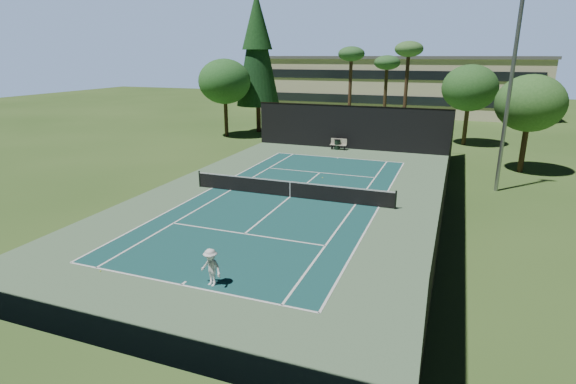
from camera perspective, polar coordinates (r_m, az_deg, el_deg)
name	(u,v)px	position (r m, az deg, el deg)	size (l,w,h in m)	color
ground	(290,197)	(27.75, 0.25, -0.66)	(160.00, 160.00, 0.00)	#355620
apron_slab	(290,197)	(27.75, 0.25, -0.65)	(18.00, 32.00, 0.01)	#557753
court_surface	(290,197)	(27.74, 0.25, -0.64)	(10.97, 23.77, 0.01)	#164947
court_lines	(290,197)	(27.74, 0.25, -0.62)	(11.07, 23.87, 0.01)	white
tennis_net	(290,189)	(27.58, 0.25, 0.44)	(12.90, 0.10, 1.10)	black
fence	(290,165)	(27.27, 0.30, 3.40)	(18.04, 32.05, 4.03)	black
player	(211,267)	(17.40, -9.76, -9.42)	(0.97, 0.56, 1.50)	white
tennis_ball_a	(100,271)	(19.98, -22.72, -9.24)	(0.06, 0.06, 0.06)	#DFF638
tennis_ball_b	(250,185)	(30.33, -4.84, 0.88)	(0.06, 0.06, 0.06)	#BCD02F
tennis_ball_c	(323,178)	(32.13, 4.42, 1.82)	(0.07, 0.07, 0.07)	#D4E534
tennis_ball_d	(260,173)	(33.46, -3.60, 2.45)	(0.07, 0.07, 0.07)	#C2D931
park_bench	(339,144)	(42.11, 6.44, 6.11)	(1.50, 0.45, 1.02)	#BBB29B
trash_bin	(337,144)	(42.10, 6.26, 6.02)	(0.56, 0.56, 0.95)	black
pine_tree	(257,44)	(51.38, -3.94, 18.22)	(4.80, 4.80, 15.00)	#482C1F
palm_a	(351,57)	(50.06, 8.04, 16.57)	(2.80, 2.80, 9.32)	#4B3220
palm_b	(387,65)	(51.38, 12.47, 15.43)	(2.80, 2.80, 8.42)	#402E1B
palm_c	(409,53)	(48.07, 15.07, 16.66)	(2.80, 2.80, 9.77)	#412C1C
decid_tree_a	(470,88)	(46.89, 22.08, 12.12)	(5.12, 5.12, 7.62)	#4B3820
decid_tree_b	(530,103)	(37.25, 28.40, 9.86)	(4.80, 4.80, 7.14)	#47311E
decid_tree_c	(225,82)	(48.75, -8.05, 13.71)	(5.44, 5.44, 8.09)	#45321D
campus_building	(396,84)	(71.49, 13.57, 13.15)	(40.50, 12.50, 8.30)	beige
light_pole	(510,89)	(30.98, 26.35, 11.66)	(0.90, 0.25, 12.22)	gray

